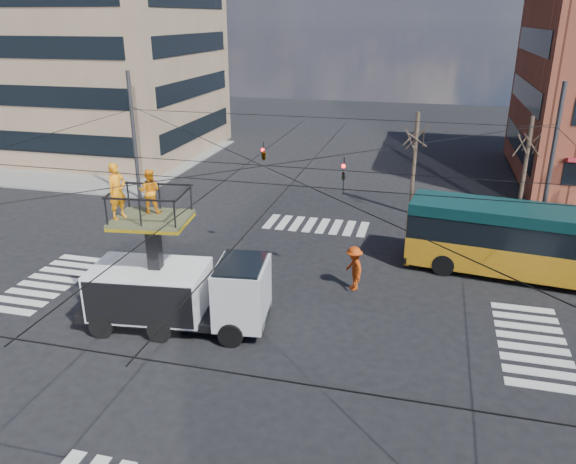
% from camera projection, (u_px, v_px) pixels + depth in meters
% --- Properties ---
extents(ground, '(120.00, 120.00, 0.00)m').
position_uv_depth(ground, '(266.00, 309.00, 22.49)').
color(ground, black).
rests_on(ground, ground).
extents(sidewalk_nw, '(18.00, 18.00, 0.12)m').
position_uv_depth(sidewalk_nw, '(94.00, 158.00, 46.32)').
color(sidewalk_nw, slate).
rests_on(sidewalk_nw, ground).
extents(crosswalks, '(22.40, 22.40, 0.02)m').
position_uv_depth(crosswalks, '(266.00, 309.00, 22.49)').
color(crosswalks, silver).
rests_on(crosswalks, ground).
extents(overhead_network, '(24.24, 24.24, 8.00)m').
position_uv_depth(overhead_network, '(265.00, 205.00, 21.33)').
color(overhead_network, '#2D2D30').
rests_on(overhead_network, ground).
extents(tree_a, '(2.00, 2.00, 6.00)m').
position_uv_depth(tree_a, '(416.00, 136.00, 31.88)').
color(tree_a, '#382B21').
rests_on(tree_a, ground).
extents(tree_b, '(2.00, 2.00, 6.00)m').
position_uv_depth(tree_b, '(529.00, 141.00, 30.48)').
color(tree_b, '#382B21').
rests_on(tree_b, ground).
extents(utility_truck, '(7.23, 3.32, 6.31)m').
position_uv_depth(utility_truck, '(178.00, 277.00, 20.62)').
color(utility_truck, black).
rests_on(utility_truck, ground).
extents(city_bus, '(11.98, 4.06, 3.20)m').
position_uv_depth(city_bus, '(545.00, 243.00, 24.50)').
color(city_bus, orange).
rests_on(city_bus, ground).
extents(traffic_cone, '(0.36, 0.36, 0.72)m').
position_uv_depth(traffic_cone, '(100.00, 320.00, 21.02)').
color(traffic_cone, red).
rests_on(traffic_cone, ground).
extents(worker_ground, '(0.87, 1.23, 1.93)m').
position_uv_depth(worker_ground, '(133.00, 299.00, 21.25)').
color(worker_ground, '#FF5910').
rests_on(worker_ground, ground).
extents(flagger, '(1.28, 1.46, 1.96)m').
position_uv_depth(flagger, '(354.00, 268.00, 23.81)').
color(flagger, '#D0420D').
rests_on(flagger, ground).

